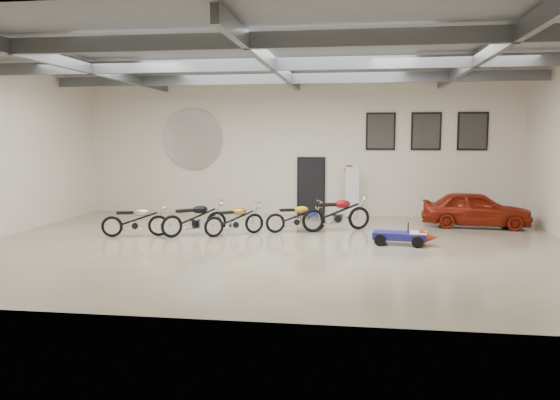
# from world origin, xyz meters

# --- Properties ---
(floor) EXTENTS (16.00, 12.00, 0.01)m
(floor) POSITION_xyz_m (0.00, 0.00, 0.00)
(floor) COLOR #B3AC89
(floor) RESTS_ON ground
(ceiling) EXTENTS (16.00, 12.00, 0.01)m
(ceiling) POSITION_xyz_m (0.00, 0.00, 5.00)
(ceiling) COLOR slate
(ceiling) RESTS_ON back_wall
(back_wall) EXTENTS (16.00, 0.02, 5.00)m
(back_wall) POSITION_xyz_m (0.00, 6.00, 2.50)
(back_wall) COLOR silver
(back_wall) RESTS_ON floor
(ceiling_beams) EXTENTS (15.80, 11.80, 0.32)m
(ceiling_beams) POSITION_xyz_m (0.00, 0.00, 4.75)
(ceiling_beams) COLOR #54575B
(ceiling_beams) RESTS_ON ceiling
(door) EXTENTS (0.92, 0.08, 2.10)m
(door) POSITION_xyz_m (0.50, 5.95, 1.05)
(door) COLOR black
(door) RESTS_ON back_wall
(logo_plaque) EXTENTS (2.30, 0.06, 1.16)m
(logo_plaque) POSITION_xyz_m (-4.00, 5.95, 2.80)
(logo_plaque) COLOR silver
(logo_plaque) RESTS_ON back_wall
(poster_left) EXTENTS (1.05, 0.08, 1.35)m
(poster_left) POSITION_xyz_m (3.00, 5.96, 3.10)
(poster_left) COLOR black
(poster_left) RESTS_ON back_wall
(poster_mid) EXTENTS (1.05, 0.08, 1.35)m
(poster_mid) POSITION_xyz_m (4.60, 5.96, 3.10)
(poster_mid) COLOR black
(poster_mid) RESTS_ON back_wall
(poster_right) EXTENTS (1.05, 0.08, 1.35)m
(poster_right) POSITION_xyz_m (6.20, 5.96, 3.10)
(poster_right) COLOR black
(poster_right) RESTS_ON back_wall
(oil_sign) EXTENTS (0.72, 0.10, 0.72)m
(oil_sign) POSITION_xyz_m (1.90, 5.95, 1.70)
(oil_sign) COLOR white
(oil_sign) RESTS_ON back_wall
(banner_stand) EXTENTS (0.53, 0.27, 1.85)m
(banner_stand) POSITION_xyz_m (2.02, 5.50, 0.92)
(banner_stand) COLOR white
(banner_stand) RESTS_ON floor
(motorcycle_silver) EXTENTS (1.99, 1.06, 0.99)m
(motorcycle_silver) POSITION_xyz_m (-4.21, 0.82, 0.49)
(motorcycle_silver) COLOR silver
(motorcycle_silver) RESTS_ON floor
(motorcycle_black) EXTENTS (1.95, 1.81, 1.06)m
(motorcycle_black) POSITION_xyz_m (-2.56, 1.25, 0.53)
(motorcycle_black) COLOR silver
(motorcycle_black) RESTS_ON floor
(motorcycle_gold) EXTENTS (1.84, 1.59, 0.97)m
(motorcycle_gold) POSITION_xyz_m (-1.40, 1.43, 0.49)
(motorcycle_gold) COLOR silver
(motorcycle_gold) RESTS_ON floor
(motorcycle_yellow) EXTENTS (1.93, 1.23, 0.96)m
(motorcycle_yellow) POSITION_xyz_m (0.35, 2.22, 0.48)
(motorcycle_yellow) COLOR silver
(motorcycle_yellow) RESTS_ON floor
(motorcycle_red) EXTENTS (2.30, 1.62, 1.16)m
(motorcycle_red) POSITION_xyz_m (1.56, 2.61, 0.58)
(motorcycle_red) COLOR silver
(motorcycle_red) RESTS_ON floor
(go_kart) EXTENTS (1.83, 1.02, 0.63)m
(go_kart) POSITION_xyz_m (3.49, 0.65, 0.31)
(go_kart) COLOR navy
(go_kart) RESTS_ON floor
(vintage_car) EXTENTS (1.68, 3.51, 1.16)m
(vintage_car) POSITION_xyz_m (6.00, 4.00, 0.58)
(vintage_car) COLOR maroon
(vintage_car) RESTS_ON floor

